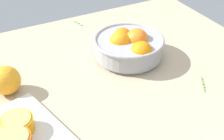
% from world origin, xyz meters
% --- Properties ---
extents(ground_plane, '(1.16, 1.09, 0.03)m').
position_xyz_m(ground_plane, '(0.00, 0.00, -0.01)').
color(ground_plane, tan).
extents(fruit_bowl, '(0.24, 0.24, 0.11)m').
position_xyz_m(fruit_bowl, '(0.12, 0.15, 0.05)').
color(fruit_bowl, '#99999E').
rests_on(fruit_bowl, ground_plane).
extents(orange_half_1, '(0.08, 0.08, 0.04)m').
position_xyz_m(orange_half_1, '(-0.31, -0.03, 0.04)').
color(orange_half_1, orange).
rests_on(orange_half_1, cutting_board).
extents(loose_orange_1, '(0.09, 0.09, 0.09)m').
position_xyz_m(loose_orange_1, '(-0.30, 0.16, 0.04)').
color(loose_orange_1, orange).
rests_on(loose_orange_1, ground_plane).
extents(herb_sprig_0, '(0.02, 0.08, 0.01)m').
position_xyz_m(herb_sprig_0, '(0.07, 0.48, 0.00)').
color(herb_sprig_0, '#3D9045').
rests_on(herb_sprig_0, ground_plane).
extents(herb_sprig_1, '(0.05, 0.07, 0.01)m').
position_xyz_m(herb_sprig_1, '(0.25, -0.09, 0.00)').
color(herb_sprig_1, '#559140').
rests_on(herb_sprig_1, ground_plane).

